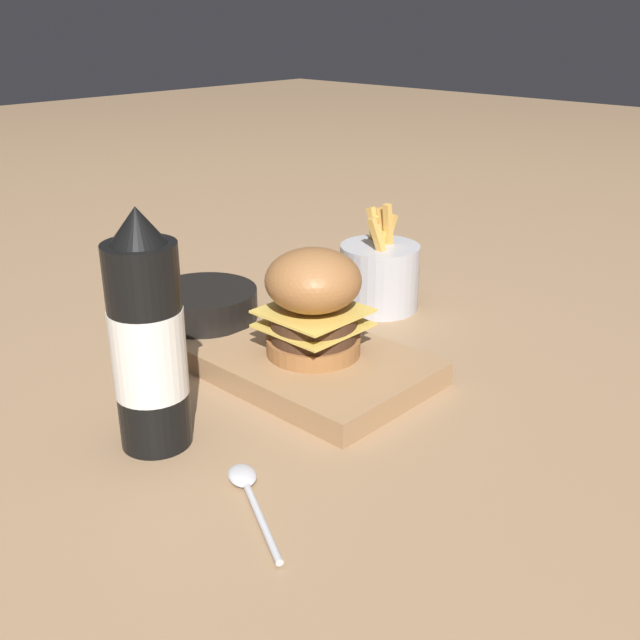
% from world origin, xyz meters
% --- Properties ---
extents(ground_plane, '(6.00, 6.00, 0.00)m').
position_xyz_m(ground_plane, '(0.00, 0.00, 0.00)').
color(ground_plane, '#9E7A56').
extents(serving_board, '(0.26, 0.20, 0.03)m').
position_xyz_m(serving_board, '(0.00, -0.01, 0.01)').
color(serving_board, '#A37A51').
rests_on(serving_board, ground_plane).
extents(burger, '(0.12, 0.12, 0.13)m').
position_xyz_m(burger, '(-0.01, -0.00, 0.10)').
color(burger, '#9E6638').
rests_on(burger, serving_board).
extents(ketchup_bottle, '(0.07, 0.07, 0.25)m').
position_xyz_m(ketchup_bottle, '(-0.02, -0.23, 0.12)').
color(ketchup_bottle, black).
rests_on(ketchup_bottle, ground_plane).
extents(fries_basket, '(0.12, 0.12, 0.16)m').
position_xyz_m(fries_basket, '(-0.10, 0.23, 0.05)').
color(fries_basket, '#B7B7BC').
rests_on(fries_basket, ground_plane).
extents(side_bowl, '(0.16, 0.16, 0.04)m').
position_xyz_m(side_bowl, '(-0.26, 0.02, 0.02)').
color(side_bowl, black).
rests_on(side_bowl, ground_plane).
extents(spoon, '(0.14, 0.09, 0.01)m').
position_xyz_m(spoon, '(0.12, -0.22, 0.01)').
color(spoon, silver).
rests_on(spoon, ground_plane).
extents(ketchup_puddle, '(0.05, 0.05, 0.00)m').
position_xyz_m(ketchup_puddle, '(-0.20, -0.13, 0.00)').
color(ketchup_puddle, '#9E140F').
rests_on(ketchup_puddle, ground_plane).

